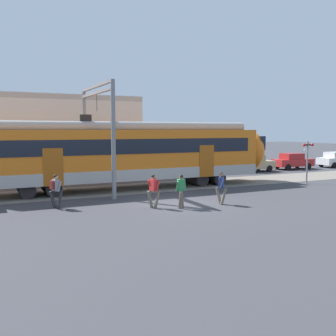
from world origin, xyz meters
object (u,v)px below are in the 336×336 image
(pedestrian_green, at_px, (181,189))
(parked_car_red, at_px, (293,161))
(parked_car_tan, at_px, (253,163))
(crossing_signal, at_px, (308,155))
(pedestrian_grey, at_px, (55,188))
(pedestrian_red, at_px, (154,189))
(parked_car_white, at_px, (336,159))
(pedestrian_navy, at_px, (221,186))

(pedestrian_green, distance_m, parked_car_red, 22.27)
(parked_car_tan, relative_size, crossing_signal, 1.35)
(crossing_signal, bearing_deg, parked_car_red, 51.97)
(pedestrian_grey, bearing_deg, pedestrian_red, -24.67)
(parked_car_red, xyz_separation_m, parked_car_white, (5.57, -0.27, 0.00))
(pedestrian_navy, xyz_separation_m, crossing_signal, (9.82, 3.93, 1.05))
(pedestrian_green, bearing_deg, pedestrian_navy, -0.87)
(pedestrian_green, bearing_deg, parked_car_red, 33.26)
(parked_car_tan, distance_m, crossing_signal, 8.27)
(parked_car_tan, bearing_deg, pedestrian_red, -142.59)
(pedestrian_red, distance_m, parked_car_white, 27.81)
(crossing_signal, bearing_deg, pedestrian_green, -162.17)
(parked_car_red, relative_size, crossing_signal, 1.35)
(pedestrian_grey, xyz_separation_m, parked_car_tan, (19.13, 9.35, -0.21))
(pedestrian_green, xyz_separation_m, parked_car_red, (18.62, 12.22, -0.18))
(pedestrian_navy, distance_m, parked_car_tan, 16.48)
(pedestrian_green, distance_m, pedestrian_navy, 2.30)
(parked_car_white, relative_size, crossing_signal, 1.35)
(parked_car_white, bearing_deg, crossing_signal, -146.30)
(parked_car_white, bearing_deg, parked_car_tan, -179.93)
(pedestrian_red, bearing_deg, parked_car_tan, 37.41)
(pedestrian_red, xyz_separation_m, pedestrian_navy, (3.49, -0.64, 0.00))
(crossing_signal, bearing_deg, parked_car_tan, 79.45)
(pedestrian_red, relative_size, parked_car_white, 0.41)
(pedestrian_grey, bearing_deg, parked_car_tan, 26.04)
(parked_car_white, bearing_deg, pedestrian_red, -155.93)
(pedestrian_grey, xyz_separation_m, pedestrian_green, (5.51, -2.59, -0.03))
(pedestrian_navy, xyz_separation_m, parked_car_white, (21.89, 11.98, -0.18))
(parked_car_tan, bearing_deg, pedestrian_grey, -153.96)
(pedestrian_grey, distance_m, crossing_signal, 17.71)
(pedestrian_red, xyz_separation_m, parked_car_white, (25.39, 11.34, -0.18))
(pedestrian_green, height_order, parked_car_tan, pedestrian_green)
(pedestrian_navy, distance_m, parked_car_white, 24.96)
(pedestrian_grey, xyz_separation_m, pedestrian_navy, (7.81, -2.62, -0.03))
(pedestrian_grey, distance_m, pedestrian_green, 6.09)
(parked_car_tan, distance_m, parked_car_red, 5.02)
(pedestrian_navy, xyz_separation_m, parked_car_tan, (11.32, 11.97, -0.18))
(pedestrian_navy, height_order, parked_car_tan, pedestrian_navy)
(pedestrian_red, height_order, parked_car_white, pedestrian_red)
(pedestrian_green, relative_size, parked_car_red, 0.41)
(parked_car_red, distance_m, parked_car_white, 5.57)
(pedestrian_red, xyz_separation_m, pedestrian_green, (1.20, -0.61, 0.00))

